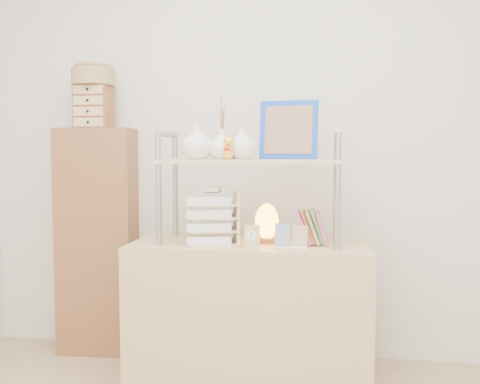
{
  "coord_description": "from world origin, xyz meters",
  "views": [
    {
      "loc": [
        0.36,
        -1.45,
        1.2
      ],
      "look_at": [
        -0.05,
        1.2,
        1.01
      ],
      "focal_mm": 40.0,
      "sensor_mm": 36.0,
      "label": 1
    }
  ],
  "objects_px": {
    "cabinet": "(98,241)",
    "salt_lamp": "(267,222)",
    "desk": "(250,315)",
    "letter_tray": "(213,221)"
  },
  "relations": [
    {
      "from": "desk",
      "to": "salt_lamp",
      "type": "relative_size",
      "value": 6.08
    },
    {
      "from": "letter_tray",
      "to": "salt_lamp",
      "type": "relative_size",
      "value": 1.45
    },
    {
      "from": "cabinet",
      "to": "salt_lamp",
      "type": "bearing_deg",
      "value": -21.77
    },
    {
      "from": "letter_tray",
      "to": "salt_lamp",
      "type": "xyz_separation_m",
      "value": [
        0.26,
        0.09,
        -0.01
      ]
    },
    {
      "from": "desk",
      "to": "cabinet",
      "type": "relative_size",
      "value": 0.89
    },
    {
      "from": "salt_lamp",
      "to": "desk",
      "type": "bearing_deg",
      "value": -156.36
    },
    {
      "from": "cabinet",
      "to": "letter_tray",
      "type": "bearing_deg",
      "value": -32.15
    },
    {
      "from": "desk",
      "to": "salt_lamp",
      "type": "distance_m",
      "value": 0.48
    },
    {
      "from": "salt_lamp",
      "to": "cabinet",
      "type": "bearing_deg",
      "value": 162.47
    },
    {
      "from": "cabinet",
      "to": "salt_lamp",
      "type": "height_order",
      "value": "cabinet"
    }
  ]
}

